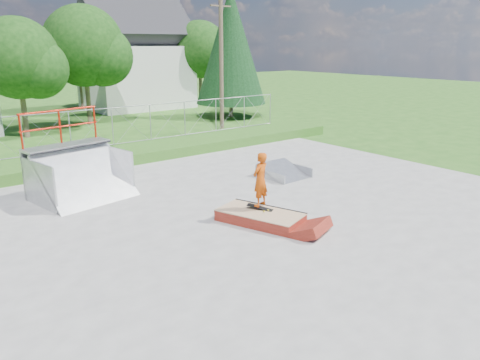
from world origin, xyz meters
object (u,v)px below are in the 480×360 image
at_px(quarter_pipe, 81,157).
at_px(flat_bank_ramp, 284,171).
at_px(grind_box, 260,218).
at_px(skater, 260,182).

relative_size(quarter_pipe, flat_bank_ramp, 1.71).
xyz_separation_m(grind_box, quarter_pipe, (-3.24, 5.57, 1.30)).
height_order(quarter_pipe, flat_bank_ramp, quarter_pipe).
xyz_separation_m(grind_box, skater, (0.14, 0.17, 1.04)).
height_order(grind_box, quarter_pipe, quarter_pipe).
bearing_deg(skater, quarter_pipe, -73.18).
height_order(grind_box, flat_bank_ramp, flat_bank_ramp).
bearing_deg(flat_bank_ramp, grind_box, -142.79).
distance_m(quarter_pipe, flat_bank_ramp, 7.75).
xyz_separation_m(quarter_pipe, flat_bank_ramp, (7.28, -2.36, -1.23)).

